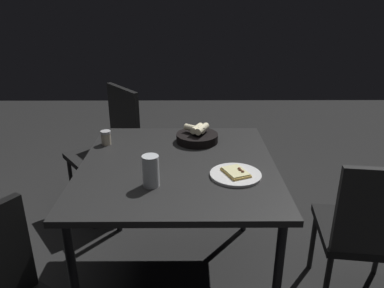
{
  "coord_description": "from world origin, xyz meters",
  "views": [
    {
      "loc": [
        0.06,
        -1.74,
        1.56
      ],
      "look_at": [
        0.07,
        0.09,
        0.82
      ],
      "focal_mm": 34.44,
      "sensor_mm": 36.0,
      "label": 1
    }
  ],
  "objects": [
    {
      "name": "beer_glass",
      "position": [
        -0.11,
        -0.25,
        0.82
      ],
      "size": [
        0.08,
        0.08,
        0.15
      ],
      "color": "silver",
      "rests_on": "dining_table"
    },
    {
      "name": "bread_basket",
      "position": [
        0.11,
        0.3,
        0.79
      ],
      "size": [
        0.25,
        0.25,
        0.1
      ],
      "color": "black",
      "rests_on": "dining_table"
    },
    {
      "name": "chair_far",
      "position": [
        0.95,
        -0.21,
        0.49
      ],
      "size": [
        0.5,
        0.5,
        0.87
      ],
      "color": "black",
      "rests_on": "ground"
    },
    {
      "name": "dining_table",
      "position": [
        0.0,
        0.0,
        0.69
      ],
      "size": [
        1.0,
        1.08,
        0.75
      ],
      "color": "black",
      "rests_on": "ground"
    },
    {
      "name": "pizza_plate",
      "position": [
        0.28,
        -0.15,
        0.76
      ],
      "size": [
        0.25,
        0.25,
        0.04
      ],
      "color": "silver",
      "rests_on": "dining_table"
    },
    {
      "name": "pepper_shaker",
      "position": [
        -0.42,
        0.26,
        0.79
      ],
      "size": [
        0.06,
        0.06,
        0.08
      ],
      "color": "#BFB299",
      "rests_on": "dining_table"
    },
    {
      "name": "ground",
      "position": [
        0.0,
        0.0,
        0.0
      ],
      "size": [
        8.0,
        8.0,
        0.0
      ],
      "primitive_type": "plane",
      "color": "black"
    },
    {
      "name": "chair_spare",
      "position": [
        -0.52,
        0.82,
        0.53
      ],
      "size": [
        0.62,
        0.62,
        0.94
      ],
      "color": "black",
      "rests_on": "ground"
    }
  ]
}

